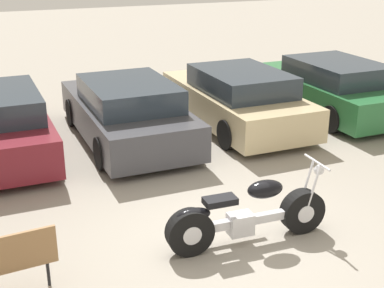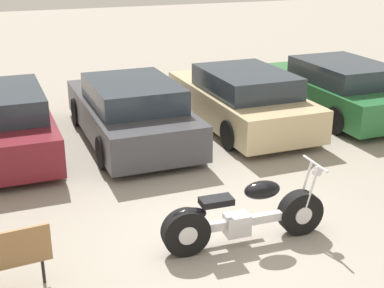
{
  "view_description": "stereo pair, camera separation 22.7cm",
  "coord_description": "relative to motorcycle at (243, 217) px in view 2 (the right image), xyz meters",
  "views": [
    {
      "loc": [
        -3.14,
        -5.88,
        3.89
      ],
      "look_at": [
        0.03,
        1.63,
        0.85
      ],
      "focal_mm": 50.0,
      "sensor_mm": 36.0,
      "label": 1
    },
    {
      "loc": [
        -2.93,
        -5.96,
        3.89
      ],
      "look_at": [
        0.03,
        1.63,
        0.85
      ],
      "focal_mm": 50.0,
      "sensor_mm": 36.0,
      "label": 2
    }
  ],
  "objects": [
    {
      "name": "ground_plane",
      "position": [
        -0.08,
        0.18,
        -0.41
      ],
      "size": [
        60.0,
        60.0,
        0.0
      ],
      "primitive_type": "plane",
      "color": "gray"
    },
    {
      "name": "parked_car_maroon",
      "position": [
        -2.89,
        4.94,
        0.21
      ],
      "size": [
        1.96,
        4.47,
        1.31
      ],
      "color": "maroon",
      "rests_on": "ground_plane"
    },
    {
      "name": "parked_car_champagne",
      "position": [
        2.28,
        4.69,
        0.21
      ],
      "size": [
        1.96,
        4.47,
        1.31
      ],
      "color": "#C6B284",
      "rests_on": "ground_plane"
    },
    {
      "name": "motorcycle",
      "position": [
        0.0,
        0.0,
        0.0
      ],
      "size": [
        2.36,
        0.62,
        1.07
      ],
      "color": "black",
      "rests_on": "ground_plane"
    },
    {
      "name": "parked_car_dark_grey",
      "position": [
        -0.31,
        4.66,
        0.21
      ],
      "size": [
        1.96,
        4.47,
        1.31
      ],
      "color": "#3D3D42",
      "rests_on": "ground_plane"
    },
    {
      "name": "parked_car_green",
      "position": [
        4.86,
        4.7,
        0.21
      ],
      "size": [
        1.96,
        4.47,
        1.31
      ],
      "color": "#286B38",
      "rests_on": "ground_plane"
    }
  ]
}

